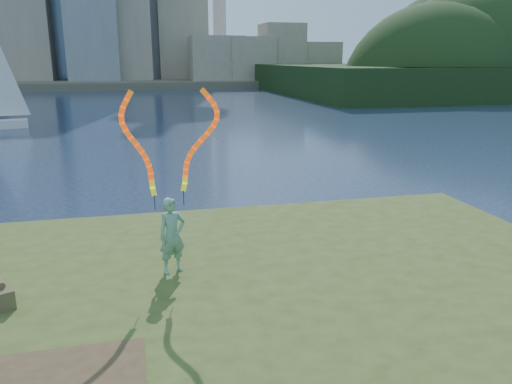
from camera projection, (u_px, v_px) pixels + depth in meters
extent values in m
plane|color=#1A2843|center=(176.00, 325.00, 9.60)|extent=(320.00, 320.00, 0.00)
cube|color=#384719|center=(187.00, 375.00, 7.43)|extent=(17.00, 15.00, 0.30)
cube|color=#384719|center=(185.00, 353.00, 7.56)|extent=(14.00, 12.00, 0.30)
cube|color=#4D4839|center=(137.00, 81.00, 98.67)|extent=(320.00, 40.00, 1.20)
cube|color=black|center=(499.00, 78.00, 77.80)|extent=(70.00, 42.00, 4.00)
imported|color=#1E7248|center=(172.00, 235.00, 9.89)|extent=(0.65, 0.54, 1.54)
cylinder|color=black|center=(155.00, 202.00, 9.64)|extent=(0.02, 0.02, 0.30)
cylinder|color=black|center=(184.00, 198.00, 9.97)|extent=(0.02, 0.02, 0.30)
cylinder|color=brown|center=(0.00, 283.00, 8.67)|extent=(0.23, 0.34, 0.11)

